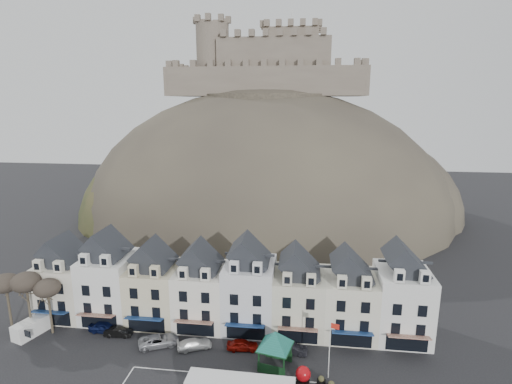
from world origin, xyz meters
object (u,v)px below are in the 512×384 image
car_silver (159,341)px  white_van (31,327)px  car_navy (105,327)px  red_buoy (303,375)px  car_maroon (242,345)px  flagpole (330,346)px  car_white (194,344)px  car_charcoal (292,349)px  car_black (118,332)px  bus_shelter (275,339)px

car_silver → white_van: bearing=65.0°
car_navy → car_silver: car_navy is taller
car_silver → red_buoy: bearing=-128.9°
car_silver → car_maroon: car_silver is taller
flagpole → car_maroon: 11.87m
car_silver → car_white: size_ratio=1.14×
white_van → car_charcoal: 35.01m
white_van → car_black: bearing=23.1°
car_navy → car_black: bearing=-104.6°
car_silver → car_maroon: size_ratio=1.27×
red_buoy → car_white: size_ratio=0.48×
car_maroon → car_charcoal: 6.22m
bus_shelter → car_white: size_ratio=1.64×
car_silver → car_white: 4.74m
white_van → car_maroon: 28.79m
flagpole → car_charcoal: (-4.41, 4.02, -3.46)m
red_buoy → car_charcoal: size_ratio=0.53×
bus_shelter → car_silver: size_ratio=1.43×
bus_shelter → car_white: bearing=-179.6°
white_van → car_black: 11.86m
flagpole → car_charcoal: bearing=137.6°
white_van → car_black: white_van is taller
bus_shelter → car_navy: (-23.66, 4.43, -2.90)m
car_maroon → car_silver: bearing=87.1°
white_van → car_silver: size_ratio=1.00×
car_black → car_white: size_ratio=0.84×
red_buoy → car_charcoal: red_buoy is taller
red_buoy → car_charcoal: bearing=105.4°
car_maroon → car_charcoal: car_maroon is taller
red_buoy → car_maroon: red_buoy is taller
car_black → car_charcoal: 23.23m
red_buoy → car_silver: size_ratio=0.42×
bus_shelter → car_charcoal: 4.53m
car_maroon → car_black: bearing=81.6°
bus_shelter → car_maroon: 6.00m
bus_shelter → flagpole: (6.25, -1.17, 0.47)m
red_buoy → flagpole: 4.43m
flagpole → car_maroon: (-10.63, 4.01, -3.44)m
car_navy → car_black: car_navy is taller
car_black → car_silver: car_silver is taller
car_black → car_maroon: bearing=-97.2°
red_buoy → car_white: bearing=160.7°
car_white → car_navy: bearing=56.5°
car_black → car_silver: bearing=-106.7°
car_silver → car_maroon: bearing=-111.7°
bus_shelter → red_buoy: (3.32, -2.49, -2.57)m
red_buoy → flagpole: (2.93, 1.32, 3.04)m
car_black → white_van: bearing=91.2°
car_black → red_buoy: bearing=-108.3°
car_black → car_white: bearing=-101.3°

